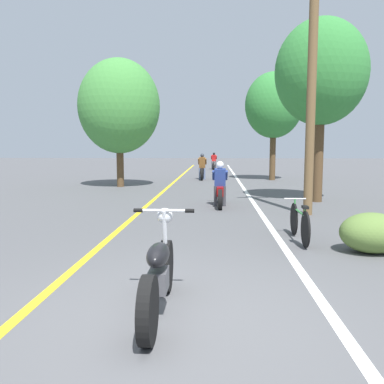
% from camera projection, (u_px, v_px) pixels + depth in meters
% --- Properties ---
extents(ground_plane, '(120.00, 120.00, 0.00)m').
position_uv_depth(ground_plane, '(177.00, 316.00, 4.39)').
color(ground_plane, '#515154').
extents(lane_stripe_center, '(0.14, 48.00, 0.01)m').
position_uv_depth(lane_stripe_center, '(163.00, 192.00, 16.46)').
color(lane_stripe_center, yellow).
rests_on(lane_stripe_center, ground).
extents(lane_stripe_edge, '(0.14, 48.00, 0.01)m').
position_uv_depth(lane_stripe_edge, '(246.00, 192.00, 16.28)').
color(lane_stripe_edge, white).
rests_on(lane_stripe_edge, ground).
extents(utility_pole, '(1.10, 0.24, 6.95)m').
position_uv_depth(utility_pole, '(312.00, 79.00, 10.56)').
color(utility_pole, brown).
rests_on(utility_pole, ground).
extents(roadside_tree_right_near, '(2.96, 2.67, 5.92)m').
position_uv_depth(roadside_tree_right_near, '(321.00, 73.00, 13.07)').
color(roadside_tree_right_near, '#513A23').
rests_on(roadside_tree_right_near, ground).
extents(roadside_tree_right_far, '(3.08, 2.77, 5.82)m').
position_uv_depth(roadside_tree_right_far, '(274.00, 106.00, 21.83)').
color(roadside_tree_right_far, '#513A23').
rests_on(roadside_tree_right_far, ground).
extents(roadside_tree_left, '(3.67, 3.30, 5.74)m').
position_uv_depth(roadside_tree_left, '(119.00, 106.00, 18.20)').
color(roadside_tree_left, '#513A23').
rests_on(roadside_tree_left, ground).
extents(roadside_bush, '(1.10, 0.88, 0.70)m').
position_uv_depth(roadside_bush, '(372.00, 233.00, 6.99)').
color(roadside_bush, '#5B7A38').
rests_on(roadside_bush, ground).
extents(motorcycle_foreground, '(0.73, 2.05, 1.09)m').
position_uv_depth(motorcycle_foreground, '(159.00, 273.00, 4.47)').
color(motorcycle_foreground, black).
rests_on(motorcycle_foreground, ground).
extents(motorcycle_rider_lead, '(0.50, 2.12, 1.38)m').
position_uv_depth(motorcycle_rider_lead, '(220.00, 189.00, 12.51)').
color(motorcycle_rider_lead, black).
rests_on(motorcycle_rider_lead, ground).
extents(motorcycle_rider_mid, '(0.50, 2.07, 1.45)m').
position_uv_depth(motorcycle_rider_mid, '(202.00, 170.00, 22.63)').
color(motorcycle_rider_mid, black).
rests_on(motorcycle_rider_mid, ground).
extents(motorcycle_rider_far, '(0.50, 2.10, 1.36)m').
position_uv_depth(motorcycle_rider_far, '(214.00, 163.00, 32.71)').
color(motorcycle_rider_far, black).
rests_on(motorcycle_rider_far, ground).
extents(bicycle_parked, '(0.44, 1.75, 0.78)m').
position_uv_depth(bicycle_parked, '(299.00, 223.00, 7.89)').
color(bicycle_parked, black).
rests_on(bicycle_parked, ground).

